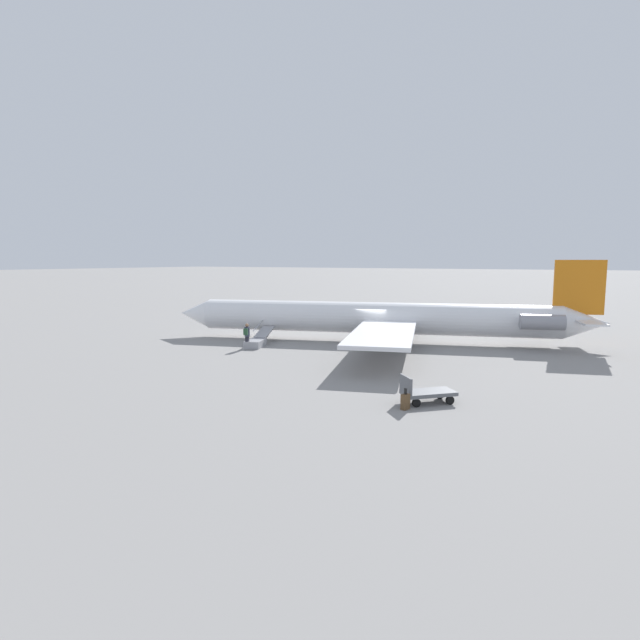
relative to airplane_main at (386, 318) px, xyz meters
The scene contains 6 objects.
ground_plane 2.01m from the airplane_main, 17.52° to the left, with size 600.00×600.00×0.00m, color gray.
airplane_main is the anchor object (origin of this frame).
boarding_stairs 9.53m from the airplane_main, 40.60° to the left, with size 2.19×4.13×1.56m.
passenger 10.23m from the airplane_main, 45.89° to the left, with size 0.42×0.57×1.74m.
luggage_cart 15.86m from the airplane_main, 118.53° to the left, with size 2.34×2.33×1.22m.
suitcase 16.83m from the airplane_main, 115.12° to the left, with size 0.32×0.41×0.88m.
Camera 1 is at (-14.72, 33.68, 6.04)m, focal length 28.00 mm.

